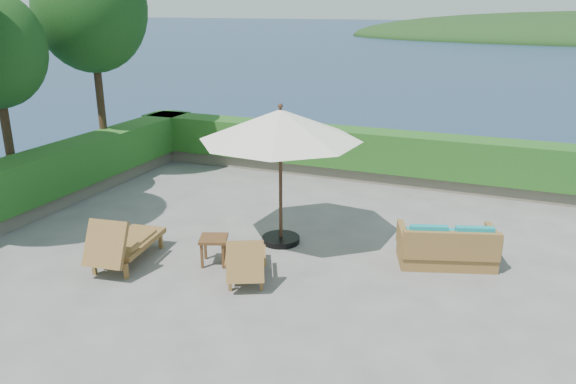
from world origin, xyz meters
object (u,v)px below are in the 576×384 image
at_px(lounge_left, 123,243).
at_px(lounge_right, 246,260).
at_px(wicker_loveseat, 447,248).
at_px(patio_umbrella, 280,126).
at_px(side_table, 214,242).

distance_m(lounge_left, lounge_right, 2.30).
distance_m(lounge_left, wicker_loveseat, 5.82).
distance_m(patio_umbrella, lounge_right, 2.58).
distance_m(patio_umbrella, wicker_loveseat, 3.75).
height_order(side_table, wicker_loveseat, wicker_loveseat).
xyz_separation_m(lounge_right, side_table, (-0.80, 0.32, 0.06)).
relative_size(lounge_left, lounge_right, 1.15).
xyz_separation_m(patio_umbrella, lounge_right, (0.05, -1.66, -1.98)).
bearing_deg(lounge_left, wicker_loveseat, 14.07).
bearing_deg(patio_umbrella, lounge_left, -138.14).
height_order(lounge_left, side_table, lounge_left).
bearing_deg(patio_umbrella, lounge_right, -88.13).
relative_size(lounge_left, wicker_loveseat, 0.98).
distance_m(lounge_right, wicker_loveseat, 3.63).
bearing_deg(lounge_right, patio_umbrella, 66.34).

